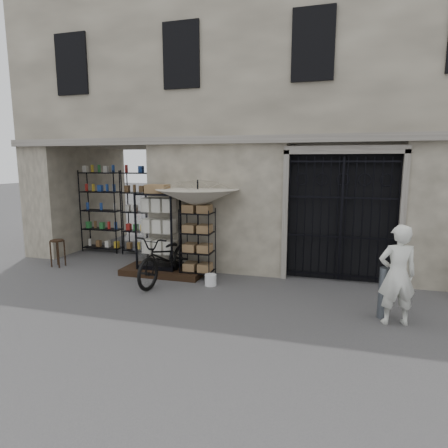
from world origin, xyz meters
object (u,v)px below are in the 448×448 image
(bicycle, at_px, (167,281))
(shopkeeper, at_px, (393,323))
(display_cabinet, at_px, (159,235))
(steel_bollard, at_px, (383,293))
(white_bucket, at_px, (211,280))
(wooden_stool, at_px, (58,253))
(market_umbrella, at_px, (198,193))
(wire_rack, at_px, (198,244))

(bicycle, xyz_separation_m, shopkeeper, (4.71, -1.09, 0.00))
(display_cabinet, distance_m, steel_bollard, 5.19)
(steel_bollard, bearing_deg, white_bucket, 166.02)
(wooden_stool, relative_size, shopkeeper, 0.41)
(wooden_stool, distance_m, shopkeeper, 8.15)
(steel_bollard, bearing_deg, market_umbrella, 159.75)
(display_cabinet, height_order, wooden_stool, display_cabinet)
(white_bucket, relative_size, steel_bollard, 0.29)
(shopkeeper, bearing_deg, white_bucket, -29.23)
(bicycle, bearing_deg, display_cabinet, 136.66)
(wire_rack, bearing_deg, shopkeeper, -16.35)
(bicycle, xyz_separation_m, steel_bollard, (4.55, -0.88, 0.46))
(display_cabinet, relative_size, bicycle, 0.93)
(white_bucket, bearing_deg, market_umbrella, 129.71)
(market_umbrella, xyz_separation_m, steel_bollard, (3.97, -1.46, -1.55))
(steel_bollard, bearing_deg, display_cabinet, 164.35)
(white_bucket, xyz_separation_m, wooden_stool, (-4.37, 0.39, 0.25))
(display_cabinet, distance_m, bicycle, 1.18)
(display_cabinet, bearing_deg, wooden_stool, 158.28)
(steel_bollard, height_order, shopkeeper, steel_bollard)
(wire_rack, relative_size, market_umbrella, 0.59)
(bicycle, distance_m, steel_bollard, 4.65)
(display_cabinet, relative_size, white_bucket, 7.64)
(market_umbrella, bearing_deg, display_cabinet, -175.82)
(steel_bollard, bearing_deg, wooden_stool, 170.91)
(white_bucket, xyz_separation_m, steel_bollard, (3.47, -0.86, 0.33))
(display_cabinet, distance_m, wooden_stool, 2.94)
(bicycle, relative_size, steel_bollard, 2.34)
(display_cabinet, bearing_deg, bicycle, -75.18)
(wooden_stool, distance_m, steel_bollard, 7.94)
(steel_bollard, bearing_deg, shopkeeper, -52.15)
(white_bucket, bearing_deg, wire_rack, 133.92)
(wire_rack, distance_m, steel_bollard, 4.19)
(market_umbrella, bearing_deg, shopkeeper, -22.09)
(display_cabinet, distance_m, wire_rack, 1.03)
(wire_rack, bearing_deg, white_bucket, -41.48)
(market_umbrella, bearing_deg, wire_rack, -79.69)
(bicycle, bearing_deg, white_bucket, 6.67)
(bicycle, bearing_deg, wooden_stool, -179.14)
(market_umbrella, xyz_separation_m, bicycle, (-0.58, -0.59, -2.01))
(white_bucket, height_order, wooden_stool, wooden_stool)
(bicycle, bearing_deg, shopkeeper, -5.63)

